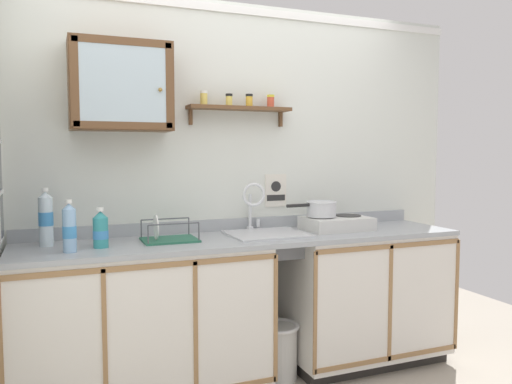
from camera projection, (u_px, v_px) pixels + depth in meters
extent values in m
cube|color=silver|center=(233.00, 187.00, 3.49)|extent=(3.45, 0.05, 2.46)
cube|color=white|center=(234.00, 9.00, 3.37)|extent=(3.45, 0.02, 0.05)
cube|color=silver|center=(142.00, 318.00, 2.99)|extent=(1.45, 0.60, 0.83)
cube|color=#997047|center=(151.00, 266.00, 2.69)|extent=(1.45, 0.01, 0.03)
cube|color=#997047|center=(1.00, 355.00, 2.45)|extent=(0.02, 0.01, 0.76)
cube|color=#997047|center=(105.00, 342.00, 2.63)|extent=(0.02, 0.01, 0.76)
cube|color=#997047|center=(196.00, 329.00, 2.80)|extent=(0.02, 0.01, 0.76)
cube|color=#997047|center=(276.00, 319.00, 2.98)|extent=(0.02, 0.01, 0.76)
cube|color=black|center=(360.00, 353.00, 3.63)|extent=(1.07, 0.54, 0.08)
cube|color=silver|center=(364.00, 292.00, 3.56)|extent=(1.10, 0.60, 0.83)
cube|color=#997047|center=(392.00, 246.00, 3.25)|extent=(1.10, 0.01, 0.03)
cube|color=#997047|center=(389.00, 358.00, 3.31)|extent=(1.10, 0.01, 0.03)
cube|color=#997047|center=(315.00, 314.00, 3.08)|extent=(0.02, 0.01, 0.76)
cube|color=#997047|center=(390.00, 304.00, 3.28)|extent=(0.02, 0.01, 0.76)
cube|color=#997047|center=(457.00, 295.00, 3.49)|extent=(0.02, 0.01, 0.76)
cube|color=#9EA3A8|center=(250.00, 239.00, 3.21)|extent=(2.81, 0.63, 0.03)
cube|color=#9EA3A8|center=(235.00, 224.00, 3.48)|extent=(2.81, 0.02, 0.08)
cube|color=silver|center=(267.00, 234.00, 3.28)|extent=(0.48, 0.42, 0.01)
cube|color=slate|center=(267.00, 255.00, 3.29)|extent=(0.41, 0.34, 0.01)
cube|color=slate|center=(256.00, 241.00, 3.44)|extent=(0.41, 0.01, 0.14)
cube|color=slate|center=(278.00, 250.00, 3.12)|extent=(0.41, 0.01, 0.14)
cylinder|color=#4C4C51|center=(267.00, 255.00, 3.29)|extent=(0.04, 0.04, 0.01)
cylinder|color=silver|center=(250.00, 228.00, 3.48)|extent=(0.05, 0.05, 0.02)
cylinder|color=silver|center=(250.00, 210.00, 3.47)|extent=(0.02, 0.02, 0.22)
torus|color=silver|center=(254.00, 195.00, 3.40)|extent=(0.16, 0.02, 0.16)
cylinder|color=silver|center=(258.00, 223.00, 3.50)|extent=(0.02, 0.02, 0.05)
cube|color=silver|center=(337.00, 223.00, 3.48)|extent=(0.44, 0.31, 0.09)
cylinder|color=#2D2D2D|center=(321.00, 217.00, 3.46)|extent=(0.18, 0.18, 0.01)
cylinder|color=#2D2D2D|center=(348.00, 215.00, 3.54)|extent=(0.18, 0.18, 0.01)
cylinder|color=black|center=(334.00, 227.00, 3.31)|extent=(0.03, 0.02, 0.03)
cylinder|color=black|center=(361.00, 225.00, 3.39)|extent=(0.03, 0.02, 0.03)
cylinder|color=silver|center=(321.00, 209.00, 3.46)|extent=(0.20, 0.20, 0.10)
torus|color=silver|center=(321.00, 202.00, 3.45)|extent=(0.21, 0.21, 0.01)
cylinder|color=black|center=(298.00, 205.00, 3.37)|extent=(0.17, 0.03, 0.02)
cylinder|color=#8CB7E0|center=(70.00, 231.00, 2.70)|extent=(0.07, 0.07, 0.23)
cone|color=#8CB7E0|center=(69.00, 206.00, 2.69)|extent=(0.07, 0.07, 0.03)
cylinder|color=white|center=(69.00, 201.00, 2.68)|extent=(0.03, 0.03, 0.02)
cylinder|color=#3F8CCC|center=(70.00, 232.00, 2.70)|extent=(0.07, 0.07, 0.06)
cylinder|color=silver|center=(46.00, 222.00, 2.87)|extent=(0.08, 0.08, 0.28)
cone|color=silver|center=(45.00, 194.00, 2.85)|extent=(0.07, 0.07, 0.03)
cylinder|color=white|center=(45.00, 190.00, 2.85)|extent=(0.03, 0.03, 0.02)
cylinder|color=#3F8CCC|center=(46.00, 219.00, 2.86)|extent=(0.08, 0.08, 0.08)
cylinder|color=teal|center=(101.00, 233.00, 2.83)|extent=(0.08, 0.08, 0.17)
cone|color=teal|center=(100.00, 214.00, 2.82)|extent=(0.08, 0.08, 0.04)
cylinder|color=white|center=(100.00, 209.00, 2.82)|extent=(0.04, 0.04, 0.02)
cylinder|color=#3F8CCC|center=(101.00, 235.00, 2.83)|extent=(0.08, 0.08, 0.05)
cube|color=#26664C|center=(170.00, 240.00, 3.05)|extent=(0.32, 0.26, 0.01)
cylinder|color=#4C4F54|center=(148.00, 235.00, 2.88)|extent=(0.01, 0.01, 0.11)
cylinder|color=#4C4F54|center=(199.00, 231.00, 2.99)|extent=(0.01, 0.01, 0.11)
cylinder|color=#4C4F54|center=(141.00, 229.00, 3.10)|extent=(0.01, 0.01, 0.11)
cylinder|color=#4C4F54|center=(189.00, 226.00, 3.21)|extent=(0.01, 0.01, 0.11)
cylinder|color=#4C4F54|center=(174.00, 224.00, 2.93)|extent=(0.30, 0.01, 0.01)
cylinder|color=#4C4F54|center=(165.00, 219.00, 3.15)|extent=(0.30, 0.01, 0.01)
cylinder|color=white|center=(156.00, 227.00, 3.02)|extent=(0.01, 0.15, 0.15)
cube|color=brown|center=(121.00, 86.00, 3.02)|extent=(0.59, 0.24, 0.53)
cube|color=silver|center=(124.00, 84.00, 2.91)|extent=(0.48, 0.01, 0.43)
cube|color=brown|center=(74.00, 81.00, 2.81)|extent=(0.05, 0.01, 0.50)
cube|color=brown|center=(170.00, 86.00, 3.01)|extent=(0.05, 0.01, 0.50)
cube|color=brown|center=(123.00, 41.00, 2.89)|extent=(0.55, 0.01, 0.04)
cube|color=brown|center=(124.00, 125.00, 2.93)|extent=(0.55, 0.01, 0.04)
sphere|color=olive|center=(160.00, 90.00, 2.97)|extent=(0.02, 0.02, 0.02)
cube|color=brown|center=(240.00, 108.00, 3.37)|extent=(0.70, 0.14, 0.02)
cube|color=brown|center=(191.00, 117.00, 3.30)|extent=(0.02, 0.03, 0.10)
cube|color=brown|center=(280.00, 119.00, 3.54)|extent=(0.02, 0.03, 0.10)
cylinder|color=#E0C659|center=(204.00, 99.00, 3.27)|extent=(0.05, 0.05, 0.08)
cylinder|color=white|center=(204.00, 92.00, 3.27)|extent=(0.05, 0.05, 0.02)
cylinder|color=#E0C659|center=(229.00, 101.00, 3.33)|extent=(0.04, 0.04, 0.06)
cylinder|color=black|center=(229.00, 95.00, 3.32)|extent=(0.04, 0.04, 0.02)
cylinder|color=gold|center=(249.00, 102.00, 3.38)|extent=(0.04, 0.04, 0.07)
cylinder|color=black|center=(249.00, 95.00, 3.37)|extent=(0.05, 0.05, 0.02)
cylinder|color=#CC4C33|center=(271.00, 102.00, 3.45)|extent=(0.05, 0.05, 0.07)
cylinder|color=yellow|center=(271.00, 96.00, 3.44)|extent=(0.05, 0.05, 0.02)
cube|color=silver|center=(276.00, 190.00, 3.58)|extent=(0.16, 0.01, 0.23)
cube|color=#262626|center=(276.00, 198.00, 3.58)|extent=(0.14, 0.00, 0.04)
cylinder|color=#262626|center=(276.00, 186.00, 3.57)|extent=(0.07, 0.00, 0.07)
cylinder|color=silver|center=(277.00, 352.00, 3.30)|extent=(0.25, 0.25, 0.35)
torus|color=white|center=(278.00, 326.00, 3.29)|extent=(0.28, 0.28, 0.03)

